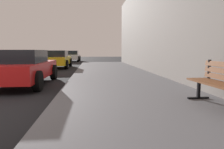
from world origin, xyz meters
TOP-DOWN VIEW (x-y plane):
  - sidewalk at (4.00, 0.00)m, footprint 4.00×32.00m
  - bench at (5.39, -0.46)m, footprint 0.53×1.63m
  - car_red at (0.34, 3.53)m, footprint 1.97×4.11m
  - car_yellow at (0.28, 11.05)m, footprint 1.97×4.04m
  - car_white at (0.45, 20.15)m, footprint 2.04×4.10m

SIDE VIEW (x-z plane):
  - sidewalk at x=4.00m, z-range 0.00..0.15m
  - car_yellow at x=0.28m, z-range 0.01..1.28m
  - car_red at x=0.34m, z-range 0.01..1.28m
  - car_white at x=0.45m, z-range 0.01..1.28m
  - bench at x=5.39m, z-range 0.22..1.11m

